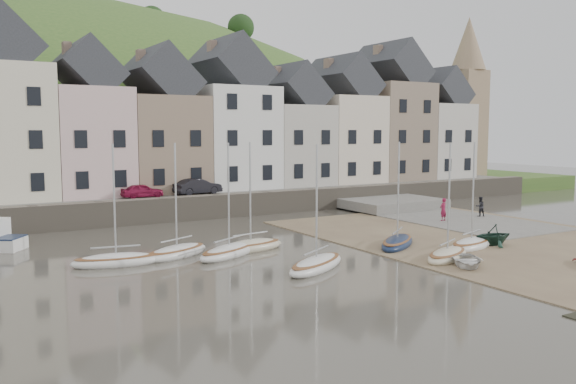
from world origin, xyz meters
TOP-DOWN VIEW (x-y plane):
  - ground at (0.00, 0.00)m, footprint 160.00×160.00m
  - quay_land at (0.00, 32.00)m, footprint 90.00×30.00m
  - quay_street at (0.00, 20.50)m, footprint 70.00×7.00m
  - seawall at (0.00, 17.00)m, footprint 70.00×1.20m
  - beach at (11.00, 0.00)m, footprint 18.00×26.00m
  - slipway at (15.00, 8.00)m, footprint 8.00×18.00m
  - hillside at (-5.00, 60.00)m, footprint 134.40×84.00m
  - townhouse_terrace at (1.76, 24.00)m, footprint 61.05×8.00m
  - church_spire at (34.55, 24.00)m, footprint 4.00×4.00m
  - sailboat_0 at (-10.87, 4.58)m, footprint 4.59×2.22m
  - sailboat_1 at (-7.51, 5.04)m, footprint 4.53×3.25m
  - sailboat_2 at (-3.35, 4.48)m, footprint 4.45×2.14m
  - sailboat_3 at (-5.02, 3.75)m, footprint 4.92×3.66m
  - sailboat_4 at (-2.67, -1.25)m, footprint 4.93×3.75m
  - sailboat_5 at (4.49, 1.07)m, footprint 4.74×4.08m
  - sailboat_6 at (7.80, -1.49)m, footprint 4.39×2.65m
  - sailboat_7 at (4.37, -2.99)m, footprint 4.31×3.07m
  - rowboat_white at (3.95, -4.69)m, footprint 3.32×3.46m
  - rowboat_green at (9.40, -1.66)m, footprint 2.69×2.43m
  - person_red at (13.48, 6.40)m, footprint 0.67×0.49m
  - person_dark at (17.56, 6.59)m, footprint 0.88×0.77m
  - car_left at (-4.96, 19.50)m, footprint 3.18×1.29m
  - car_right at (-0.44, 19.50)m, footprint 4.10×2.02m

SIDE VIEW (x-z plane):
  - hillside at x=-5.00m, z-range -59.99..24.01m
  - ground at x=0.00m, z-range 0.00..0.00m
  - beach at x=11.00m, z-range 0.00..0.06m
  - slipway at x=15.00m, z-range 0.00..0.12m
  - sailboat_4 at x=-2.67m, z-range -2.90..3.42m
  - sailboat_3 at x=-5.02m, z-range -2.90..3.42m
  - sailboat_5 at x=4.49m, z-range -2.90..3.42m
  - sailboat_0 at x=-10.87m, z-range -2.90..3.42m
  - sailboat_1 at x=-7.51m, z-range -2.90..3.42m
  - sailboat_2 at x=-3.35m, z-range -2.90..3.42m
  - sailboat_6 at x=7.80m, z-range -2.89..3.43m
  - sailboat_7 at x=4.37m, z-range -2.89..3.43m
  - rowboat_white at x=3.95m, z-range 0.06..0.64m
  - rowboat_green at x=9.40m, z-range 0.06..1.31m
  - quay_land at x=0.00m, z-range 0.00..1.50m
  - person_dark at x=17.56m, z-range 0.12..1.64m
  - seawall at x=0.00m, z-range 0.00..1.80m
  - person_red at x=13.48m, z-range 0.12..1.79m
  - quay_street at x=0.00m, z-range 1.50..1.60m
  - car_left at x=-4.96m, z-range 1.60..2.68m
  - car_right at x=-0.44m, z-range 1.60..2.89m
  - townhouse_terrace at x=1.76m, z-range 0.36..14.29m
  - church_spire at x=34.55m, z-range 2.06..20.06m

